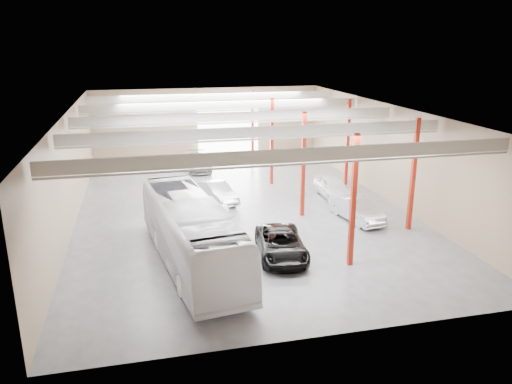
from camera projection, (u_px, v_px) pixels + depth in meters
name	position (u px, v px, depth m)	size (l,w,h in m)	color
depot_shell	(241.00, 138.00, 33.90)	(22.12, 32.12, 7.06)	#4E4E53
coach_bus	(191.00, 232.00, 26.02)	(2.97, 12.69, 3.54)	white
black_sedan	(281.00, 244.00, 27.15)	(2.46, 5.33, 1.48)	black
car_row_a	(221.00, 217.00, 31.47)	(1.57, 3.90, 1.33)	silver
car_row_b	(218.00, 192.00, 36.43)	(1.52, 4.37, 1.44)	#B3B3B8
car_row_c	(198.00, 162.00, 45.50)	(2.02, 4.96, 1.44)	gray
car_right_near	(357.00, 210.00, 32.64)	(1.59, 4.55, 1.50)	#B3B3B8
car_right_far	(333.00, 187.00, 37.56)	(1.84, 4.57, 1.56)	white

